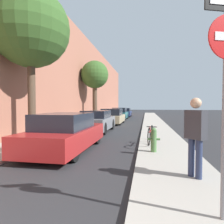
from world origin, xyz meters
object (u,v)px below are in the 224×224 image
(parked_car_teal, at_px, (120,114))
(pedestrian, at_px, (195,132))
(parked_car_red, at_px, (66,133))
(parked_car_navy, at_px, (125,113))
(fire_hydrant, at_px, (154,139))
(bicycle, at_px, (151,134))
(parked_car_grey, at_px, (97,121))
(street_tree_far, at_px, (95,76))
(street_tree_near, at_px, (31,29))
(parked_car_champagne, at_px, (112,117))

(parked_car_teal, relative_size, pedestrian, 2.26)
(parked_car_red, distance_m, parked_car_navy, 21.60)
(parked_car_navy, distance_m, fire_hydrant, 21.97)
(parked_car_red, bearing_deg, parked_car_navy, 90.45)
(bicycle, bearing_deg, parked_car_grey, 138.29)
(street_tree_far, bearing_deg, parked_car_red, -80.41)
(street_tree_near, bearing_deg, street_tree_far, 88.93)
(parked_car_teal, xyz_separation_m, pedestrian, (4.24, -18.69, 0.45))
(parked_car_champagne, xyz_separation_m, street_tree_far, (-1.72, 0.13, 3.86))
(parked_car_navy, bearing_deg, parked_car_red, -89.55)
(street_tree_far, bearing_deg, parked_car_teal, 73.25)
(parked_car_red, height_order, street_tree_far, street_tree_far)
(street_tree_near, relative_size, bicycle, 3.84)
(street_tree_far, bearing_deg, parked_car_champagne, -4.23)
(parked_car_red, height_order, fire_hydrant, parked_car_red)
(parked_car_grey, height_order, parked_car_teal, parked_car_teal)
(street_tree_far, bearing_deg, parked_car_navy, 81.14)
(parked_car_red, height_order, street_tree_near, street_tree_near)
(parked_car_grey, xyz_separation_m, fire_hydrant, (3.42, -5.44, -0.12))
(parked_car_champagne, height_order, street_tree_far, street_tree_far)
(parked_car_teal, bearing_deg, pedestrian, -77.23)
(parked_car_red, height_order, parked_car_champagne, parked_car_red)
(bicycle, bearing_deg, street_tree_far, 125.63)
(parked_car_teal, distance_m, street_tree_far, 6.89)
(pedestrian, height_order, bicycle, pedestrian)
(parked_car_champagne, bearing_deg, parked_car_grey, -90.60)
(street_tree_far, height_order, pedestrian, street_tree_far)
(street_tree_near, distance_m, bicycle, 6.92)
(parked_car_navy, distance_m, pedestrian, 24.31)
(parked_car_champagne, distance_m, parked_car_teal, 5.59)
(parked_car_red, bearing_deg, parked_car_champagne, 90.66)
(parked_car_champagne, bearing_deg, parked_car_red, -89.34)
(parked_car_red, xyz_separation_m, fire_hydrant, (3.23, -0.11, -0.12))
(parked_car_red, height_order, pedestrian, pedestrian)
(parked_car_red, relative_size, pedestrian, 2.53)
(bicycle, bearing_deg, parked_car_red, -148.06)
(fire_hydrant, bearing_deg, pedestrian, -70.07)
(parked_car_navy, bearing_deg, parked_car_grey, -90.04)
(pedestrian, distance_m, bicycle, 3.90)
(parked_car_champagne, bearing_deg, parked_car_navy, 90.24)
(street_tree_near, xyz_separation_m, pedestrian, (6.07, -3.30, -3.92))
(parked_car_grey, bearing_deg, fire_hydrant, -57.86)
(parked_car_champagne, height_order, parked_car_navy, parked_car_champagne)
(parked_car_red, relative_size, parked_car_teal, 1.12)
(parked_car_grey, height_order, fire_hydrant, parked_car_grey)
(street_tree_far, bearing_deg, fire_hydrant, -65.22)
(parked_car_grey, distance_m, parked_car_navy, 16.27)
(parked_car_grey, bearing_deg, parked_car_navy, 89.96)
(parked_car_teal, height_order, street_tree_far, street_tree_far)
(parked_car_grey, xyz_separation_m, street_tree_far, (-1.66, 5.56, 3.85))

